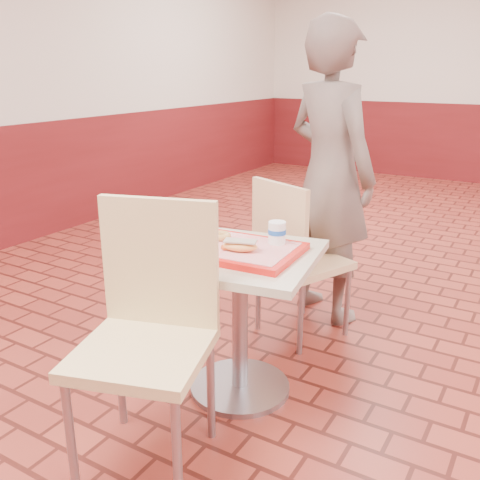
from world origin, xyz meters
The scene contains 8 objects.
main_table centered at (-1.21, -0.68, 0.46)m, with size 0.65×0.65×0.68m.
chair_main_front centered at (-1.29, -1.20, 0.56)m, with size 0.58×0.58×1.00m.
chair_main_back centered at (-1.23, -0.08, 0.50)m, with size 0.54×0.54×0.90m.
customer centered at (-1.20, 0.32, 0.86)m, with size 0.63×0.41×1.73m, color #695952.
serving_tray centered at (-1.21, -0.68, 0.70)m, with size 0.50×0.39×0.03m.
ring_donut centered at (-1.34, -0.64, 0.73)m, with size 0.10×0.10×0.03m, color #C69148.
long_john_donut centered at (-1.18, -0.74, 0.74)m, with size 0.17×0.12×0.05m.
paper_cup centered at (-1.09, -0.56, 0.77)m, with size 0.08×0.08×0.10m.
Camera 1 is at (-0.08, -2.56, 1.46)m, focal length 40.00 mm.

